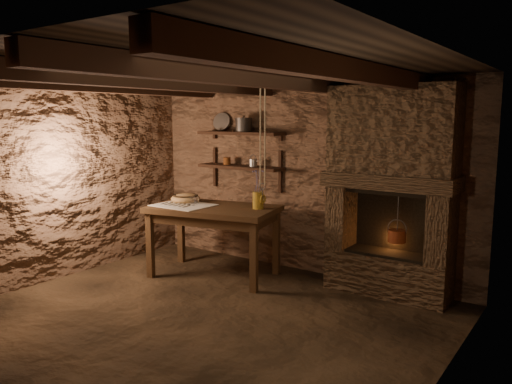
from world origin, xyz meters
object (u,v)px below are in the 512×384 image
Objects in this scene: stoneware_jug at (258,192)px; wooden_bowl at (186,199)px; iron_stockpot at (244,126)px; red_pot at (397,235)px; work_table at (214,239)px.

wooden_bowl is at bearing -163.84° from stoneware_jug.
red_pot is at bearing -3.19° from iron_stockpot.
stoneware_jug reaches higher than red_pot.
red_pot is (2.61, 0.53, -0.22)m from wooden_bowl.
red_pot reaches higher than work_table.
stoneware_jug is 1.06m from wooden_bowl.
stoneware_jug reaches higher than wooden_bowl.
iron_stockpot is at bearing 176.81° from red_pot.
work_table is 2.19m from red_pot.
wooden_bowl is at bearing 162.98° from work_table.
stoneware_jug is at bearing 8.31° from wooden_bowl.
iron_stockpot reaches higher than red_pot.
iron_stockpot is 2.44m from red_pot.
work_table is at bearing -152.56° from stoneware_jug.
work_table is 3.13× the size of red_pot.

